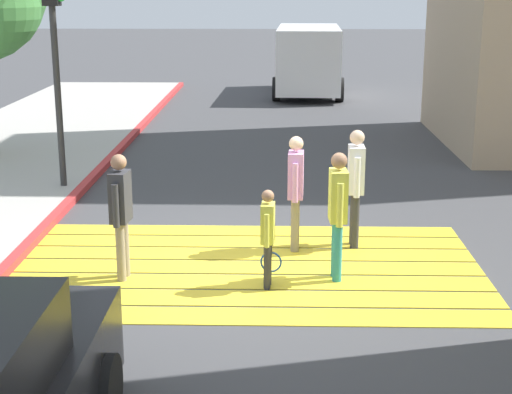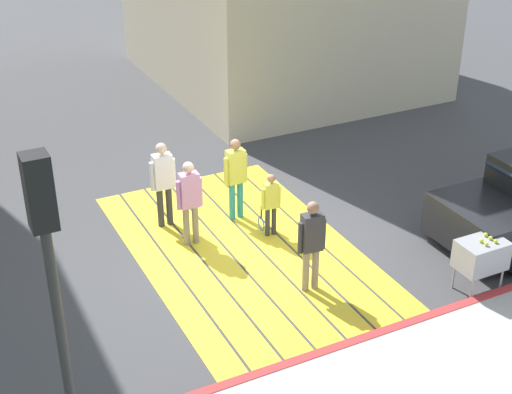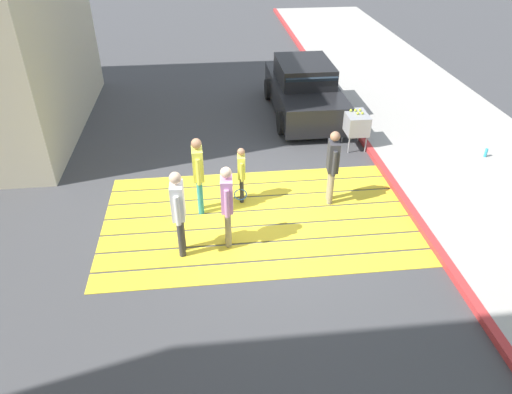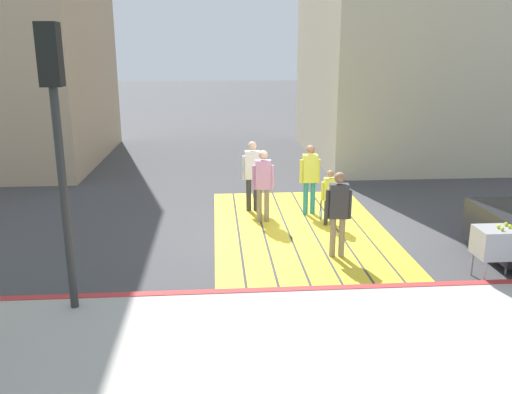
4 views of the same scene
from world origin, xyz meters
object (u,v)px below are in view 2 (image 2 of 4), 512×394
pedestrian_adult_lead (236,173)px  pedestrian_teen_behind (163,179)px  pedestrian_child_with_racket (270,202)px  traffic_light_corner (49,256)px  pedestrian_adult_side (190,197)px  tennis_ball_cart (481,255)px  pedestrian_adult_trailing (312,240)px

pedestrian_adult_lead → pedestrian_teen_behind: (0.36, 1.36, 0.03)m
pedestrian_child_with_racket → pedestrian_teen_behind: bearing=52.6°
traffic_light_corner → pedestrian_adult_side: (4.25, -3.26, -2.05)m
pedestrian_adult_side → pedestrian_child_with_racket: pedestrian_adult_side is taller
pedestrian_teen_behind → pedestrian_adult_lead: bearing=-105.0°
tennis_ball_cart → pedestrian_adult_trailing: pedestrian_adult_trailing is taller
pedestrian_adult_trailing → tennis_ball_cart: bearing=-116.8°
pedestrian_adult_lead → pedestrian_adult_side: 1.28m
pedestrian_adult_lead → pedestrian_child_with_racket: 0.98m
pedestrian_adult_side → pedestrian_teen_behind: bearing=11.9°
pedestrian_adult_trailing → traffic_light_corner: bearing=113.6°
pedestrian_child_with_racket → tennis_ball_cart: bearing=-144.3°
pedestrian_adult_trailing → pedestrian_adult_side: 2.60m
traffic_light_corner → pedestrian_child_with_racket: traffic_light_corner is taller
pedestrian_adult_lead → pedestrian_adult_side: (-0.52, 1.17, -0.01)m
pedestrian_child_with_racket → pedestrian_adult_side: bearing=75.3°
traffic_light_corner → pedestrian_adult_side: bearing=-37.5°
tennis_ball_cart → pedestrian_teen_behind: bearing=41.5°
pedestrian_adult_trailing → pedestrian_adult_side: size_ratio=1.00×
traffic_light_corner → pedestrian_teen_behind: traffic_light_corner is taller
pedestrian_adult_trailing → pedestrian_teen_behind: bearing=24.0°
pedestrian_adult_trailing → pedestrian_child_with_racket: pedestrian_adult_trailing is taller
pedestrian_adult_side → pedestrian_adult_lead: bearing=-66.3°
traffic_light_corner → pedestrian_child_with_racket: bearing=-50.7°
traffic_light_corner → tennis_ball_cart: (0.68, -7.01, -2.34)m
tennis_ball_cart → pedestrian_adult_side: size_ratio=0.60×
traffic_light_corner → tennis_ball_cart: 7.42m
pedestrian_child_with_racket → pedestrian_adult_trailing: bearing=172.9°
pedestrian_adult_side → pedestrian_child_with_racket: (-0.38, -1.46, -0.26)m
tennis_ball_cart → pedestrian_adult_lead: size_ratio=0.60×
traffic_light_corner → pedestrian_child_with_racket: size_ratio=3.28×
traffic_light_corner → pedestrian_child_with_racket: 6.52m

